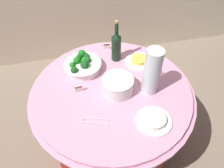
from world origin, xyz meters
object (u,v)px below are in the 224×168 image
label_placard_front (79,88)px  label_placard_mid (107,46)px  broccoli_bowl (83,65)px  label_placard_rear (158,73)px  food_plate_fried_egg (139,60)px  wine_bottle (116,46)px  serving_tongs (95,121)px  decorative_fruit_vase (152,74)px  plate_stack (118,85)px  food_plate_rice (154,120)px

label_placard_front → label_placard_mid: bearing=56.5°
broccoli_bowl → label_placard_mid: (0.23, 0.21, -0.01)m
label_placard_mid → label_placard_rear: bearing=-52.6°
food_plate_fried_egg → label_placard_front: size_ratio=4.00×
label_placard_front → label_placard_rear: size_ratio=1.00×
label_placard_rear → wine_bottle: bearing=135.2°
serving_tongs → decorative_fruit_vase: bearing=23.1°
serving_tongs → label_placard_front: label_placard_front is taller
wine_bottle → plate_stack: bearing=-101.5°
food_plate_fried_egg → label_placard_front: (-0.50, -0.21, 0.02)m
decorative_fruit_vase → label_placard_rear: 0.20m
food_plate_fried_egg → wine_bottle: bearing=155.8°
wine_bottle → label_placard_rear: bearing=-44.8°
decorative_fruit_vase → label_placard_front: bearing=169.1°
decorative_fruit_vase → label_placard_mid: bearing=110.5°
plate_stack → food_plate_fried_egg: bearing=47.5°
serving_tongs → label_placard_mid: 0.72m
broccoli_bowl → food_plate_fried_egg: size_ratio=1.27×
serving_tongs → label_placard_front: (-0.07, 0.26, 0.03)m
label_placard_rear → serving_tongs: bearing=-150.7°
serving_tongs → food_plate_rice: food_plate_rice is taller
serving_tongs → plate_stack: bearing=47.5°
plate_stack → label_placard_rear: (0.32, 0.08, -0.02)m
broccoli_bowl → wine_bottle: wine_bottle is taller
serving_tongs → food_plate_fried_egg: 0.64m
plate_stack → serving_tongs: bearing=-132.5°
food_plate_fried_egg → label_placard_front: 0.54m
food_plate_rice → label_placard_rear: (0.17, 0.37, 0.02)m
wine_bottle → food_plate_fried_egg: wine_bottle is taller
plate_stack → decorative_fruit_vase: (0.21, -0.04, 0.09)m
label_placard_front → label_placard_rear: same height
decorative_fruit_vase → label_placard_front: 0.49m
broccoli_bowl → label_placard_mid: bearing=42.4°
broccoli_bowl → label_placard_front: 0.22m
wine_bottle → food_plate_rice: wine_bottle is taller
wine_bottle → food_plate_rice: bearing=-82.0°
wine_bottle → decorative_fruit_vase: size_ratio=0.99×
wine_bottle → label_placard_mid: bearing=108.5°
wine_bottle → label_placard_rear: wine_bottle is taller
broccoli_bowl → food_plate_rice: bearing=-57.3°
plate_stack → label_placard_rear: size_ratio=3.82×
label_placard_rear → label_placard_front: bearing=-177.4°
broccoli_bowl → label_placard_rear: 0.56m
plate_stack → food_plate_rice: bearing=-62.0°
broccoli_bowl → label_placard_rear: (0.53, -0.19, -0.01)m
food_plate_rice → label_placard_front: (-0.41, 0.34, 0.02)m
decorative_fruit_vase → plate_stack: bearing=169.6°
plate_stack → wine_bottle: wine_bottle is taller
broccoli_bowl → plate_stack: 0.34m
label_placard_rear → plate_stack: bearing=-166.3°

